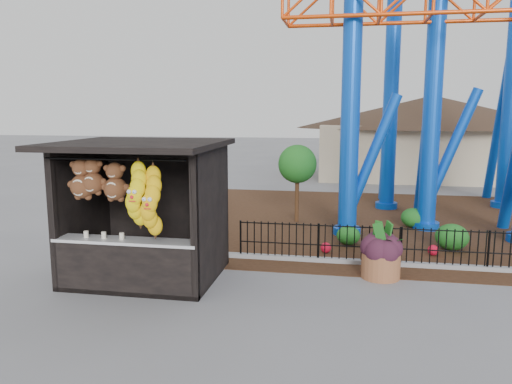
% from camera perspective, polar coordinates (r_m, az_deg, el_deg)
% --- Properties ---
extents(ground, '(120.00, 120.00, 0.00)m').
position_cam_1_polar(ground, '(10.06, 1.41, -12.79)').
color(ground, slate).
rests_on(ground, ground).
extents(mulch_bed, '(18.00, 12.00, 0.02)m').
position_cam_1_polar(mulch_bed, '(17.81, 18.43, -3.41)').
color(mulch_bed, '#331E11').
rests_on(mulch_bed, ground).
extents(curb, '(18.00, 0.18, 0.12)m').
position_cam_1_polar(curb, '(13.02, 21.46, -7.98)').
color(curb, gray).
rests_on(curb, ground).
extents(prize_booth, '(3.50, 3.40, 3.12)m').
position_cam_1_polar(prize_booth, '(11.26, -13.10, -2.40)').
color(prize_booth, black).
rests_on(prize_booth, ground).
extents(picket_fence, '(12.20, 0.06, 1.00)m').
position_cam_1_polar(picket_fence, '(13.11, 25.45, -6.13)').
color(picket_fence, black).
rests_on(picket_fence, ground).
extents(roller_coaster, '(11.00, 6.37, 10.82)m').
position_cam_1_polar(roller_coaster, '(18.02, 23.10, 17.08)').
color(roller_coaster, blue).
rests_on(roller_coaster, ground).
extents(terracotta_planter, '(0.94, 0.94, 0.58)m').
position_cam_1_polar(terracotta_planter, '(11.85, 14.06, -8.13)').
color(terracotta_planter, brown).
rests_on(terracotta_planter, ground).
extents(planter_foliage, '(0.70, 0.70, 0.64)m').
position_cam_1_polar(planter_foliage, '(11.68, 14.18, -5.28)').
color(planter_foliage, '#321422').
rests_on(planter_foliage, terracotta_planter).
extents(potted_plant, '(1.06, 0.98, 0.97)m').
position_cam_1_polar(potted_plant, '(11.89, 14.26, -7.09)').
color(potted_plant, '#2E5719').
rests_on(potted_plant, ground).
extents(landscaping, '(8.70, 4.04, 0.71)m').
position_cam_1_polar(landscaping, '(15.54, 21.74, -4.28)').
color(landscaping, '#1A591A').
rests_on(landscaping, mulch_bed).
extents(pavilion, '(15.00, 15.00, 4.80)m').
position_cam_1_polar(pavilion, '(29.57, 19.41, 7.41)').
color(pavilion, '#BFAD8C').
rests_on(pavilion, ground).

